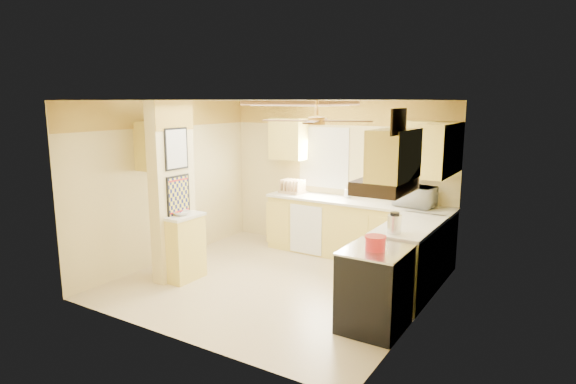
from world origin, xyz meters
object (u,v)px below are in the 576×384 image
Objects in this scene: microwave at (415,196)px; dutch_oven at (375,243)px; kettle at (394,224)px; bowl at (181,213)px; stove at (375,289)px.

microwave is 2.25m from dutch_oven.
kettle is at bearing 92.10° from dutch_oven.
bowl is at bearing 179.77° from dutch_oven.
kettle is (2.82, 0.65, 0.09)m from bowl.
dutch_oven reaches higher than stove.
stove is at bearing -88.06° from kettle.
microwave is 1.59m from kettle.
dutch_oven is (0.26, -2.23, -0.10)m from microwave.
dutch_oven reaches higher than bowl.
microwave is at bearing 98.54° from kettle.
kettle is (0.24, -1.57, -0.04)m from microwave.
stove is 3.90× the size of dutch_oven.
dutch_oven is (2.84, -0.01, 0.03)m from bowl.
kettle reaches higher than bowl.
bowl is 2.89m from kettle.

